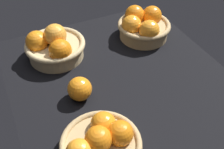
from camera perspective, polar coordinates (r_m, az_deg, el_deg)
name	(u,v)px	position (r cm, az deg, el deg)	size (l,w,h in cm)	color
market_tray	(123,86)	(94.72, 2.33, -2.44)	(84.00, 72.00, 3.00)	black
basket_near_right	(101,143)	(73.79, -2.28, -13.74)	(21.19, 21.19, 10.09)	tan
basket_far_left	(143,26)	(112.99, 6.31, 9.78)	(20.87, 20.87, 11.15)	tan
basket_near_left	(54,47)	(103.12, -11.67, 5.58)	(21.68, 21.68, 12.93)	tan
loose_orange_front_gap	(80,89)	(86.87, -6.60, -2.92)	(7.64, 7.64, 7.64)	orange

